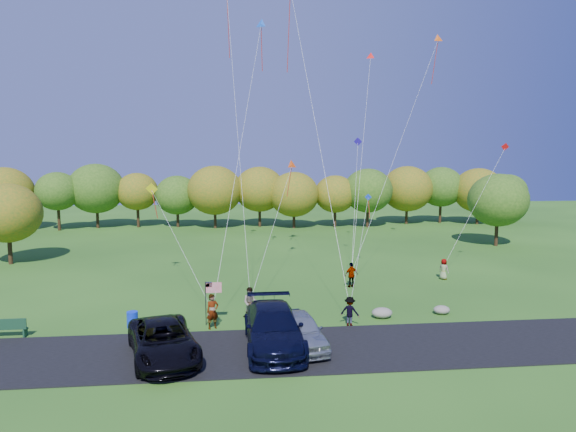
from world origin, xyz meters
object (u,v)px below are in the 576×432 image
(minivan_dark, at_px, (163,341))
(park_bench, at_px, (8,328))
(flyer_c, at_px, (350,311))
(flyer_b, at_px, (250,302))
(flyer_e, at_px, (444,269))
(minivan_silver, at_px, (300,330))
(trash_barrel, at_px, (132,320))
(flyer_a, at_px, (213,311))
(flyer_d, at_px, (351,275))
(minivan_navy, at_px, (274,328))

(minivan_dark, height_order, park_bench, minivan_dark)
(minivan_dark, bearing_deg, flyer_c, 6.15)
(flyer_b, bearing_deg, flyer_e, 38.13)
(minivan_silver, height_order, trash_barrel, minivan_silver)
(park_bench, height_order, trash_barrel, park_bench)
(flyer_a, bearing_deg, minivan_silver, -61.94)
(flyer_d, bearing_deg, minivan_silver, 47.99)
(minivan_dark, relative_size, trash_barrel, 6.82)
(flyer_e, relative_size, trash_barrel, 1.77)
(flyer_c, bearing_deg, flyer_d, -76.89)
(minivan_navy, xyz_separation_m, park_bench, (-13.44, 2.88, -0.48))
(flyer_c, distance_m, flyer_e, 13.47)
(flyer_c, relative_size, flyer_e, 1.04)
(minivan_dark, height_order, trash_barrel, minivan_dark)
(minivan_dark, height_order, flyer_c, minivan_dark)
(flyer_e, bearing_deg, minivan_dark, 88.48)
(minivan_dark, xyz_separation_m, trash_barrel, (-2.27, 4.65, -0.46))
(flyer_a, relative_size, trash_barrel, 2.15)
(flyer_d, distance_m, flyer_e, 7.61)
(minivan_silver, distance_m, flyer_a, 5.41)
(minivan_navy, distance_m, trash_barrel, 8.36)
(flyer_a, height_order, flyer_b, flyer_a)
(minivan_navy, height_order, flyer_c, minivan_navy)
(minivan_dark, height_order, flyer_a, flyer_a)
(minivan_navy, bearing_deg, flyer_c, 32.59)
(flyer_a, bearing_deg, flyer_e, 3.75)
(flyer_c, height_order, flyer_d, flyer_d)
(flyer_b, xyz_separation_m, flyer_e, (14.79, 7.60, -0.10))
(flyer_b, distance_m, trash_barrel, 6.55)
(flyer_d, bearing_deg, flyer_a, 22.27)
(minivan_navy, height_order, flyer_a, minivan_navy)
(flyer_d, bearing_deg, minivan_navy, 42.73)
(minivan_silver, distance_m, flyer_e, 17.75)
(minivan_navy, bearing_deg, flyer_a, 132.94)
(minivan_dark, distance_m, trash_barrel, 5.20)
(trash_barrel, bearing_deg, flyer_d, 27.28)
(flyer_a, height_order, trash_barrel, flyer_a)
(flyer_e, bearing_deg, flyer_d, 65.24)
(flyer_d, height_order, park_bench, flyer_d)
(flyer_b, distance_m, flyer_e, 16.63)
(flyer_e, height_order, park_bench, flyer_e)
(minivan_navy, xyz_separation_m, trash_barrel, (-7.41, 3.84, -0.59))
(flyer_d, bearing_deg, trash_barrel, 10.25)
(minivan_silver, relative_size, flyer_d, 2.72)
(flyer_b, relative_size, park_bench, 0.95)
(trash_barrel, bearing_deg, flyer_c, -4.63)
(flyer_b, height_order, flyer_c, flyer_b)
(minivan_silver, relative_size, flyer_c, 2.97)
(minivan_dark, bearing_deg, minivan_silver, -7.94)
(flyer_e, distance_m, trash_barrel, 22.94)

